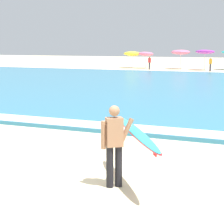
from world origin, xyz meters
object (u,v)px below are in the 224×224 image
at_px(surfer_with_board, 125,138).
at_px(beachgoer_near_row_left, 210,64).
at_px(beach_umbrella_2, 181,52).
at_px(beach_umbrella_0, 132,54).
at_px(beachgoer_near_row_mid, 149,62).
at_px(beach_umbrella_1, 146,54).
at_px(beach_umbrella_3, 205,52).

bearing_deg(surfer_with_board, beachgoer_near_row_left, 93.22).
distance_m(beach_umbrella_2, beachgoer_near_row_left, 4.76).
bearing_deg(beach_umbrella_0, beachgoer_near_row_mid, -37.71).
bearing_deg(beach_umbrella_1, beachgoer_near_row_left, -17.13).
xyz_separation_m(beach_umbrella_2, beachgoer_near_row_mid, (-3.24, -2.25, -1.18)).
height_order(beach_umbrella_1, beachgoer_near_row_left, beach_umbrella_1).
relative_size(surfer_with_board, beach_umbrella_1, 1.13).
relative_size(beach_umbrella_0, beachgoer_near_row_mid, 1.37).
bearing_deg(beach_umbrella_2, beach_umbrella_1, -178.86).
relative_size(surfer_with_board, beach_umbrella_0, 1.09).
bearing_deg(beach_umbrella_0, beach_umbrella_2, 0.35).
bearing_deg(beach_umbrella_1, surfer_with_board, -75.00).
distance_m(surfer_with_board, beachgoer_near_row_left, 35.23).
bearing_deg(beach_umbrella_1, beach_umbrella_0, 178.45).
distance_m(beach_umbrella_3, beachgoer_near_row_mid, 6.48).
distance_m(beach_umbrella_1, beachgoer_near_row_left, 8.55).
distance_m(surfer_with_board, beach_umbrella_0, 39.56).
bearing_deg(beach_umbrella_2, beach_umbrella_3, -18.26).
bearing_deg(surfer_with_board, beach_umbrella_0, 107.50).
height_order(beach_umbrella_0, beach_umbrella_3, beach_umbrella_3).
distance_m(beach_umbrella_3, beachgoer_near_row_left, 2.20).
bearing_deg(beach_umbrella_3, beachgoer_near_row_mid, -168.50).
bearing_deg(surfer_with_board, beach_umbrella_2, 98.72).
xyz_separation_m(beach_umbrella_3, beachgoer_near_row_left, (0.83, -1.60, -1.26)).
relative_size(beach_umbrella_0, beachgoer_near_row_left, 1.37).
relative_size(beach_umbrella_3, beachgoer_near_row_mid, 1.54).
relative_size(beach_umbrella_1, beachgoer_near_row_mid, 1.33).
height_order(beachgoer_near_row_left, beachgoer_near_row_mid, same).
xyz_separation_m(surfer_with_board, beach_umbrella_2, (-5.79, 37.76, 1.00)).
xyz_separation_m(beach_umbrella_3, beachgoer_near_row_mid, (-6.22, -1.27, -1.26)).
xyz_separation_m(surfer_with_board, beachgoer_near_row_left, (-1.98, 35.17, -0.19)).
height_order(beach_umbrella_0, beach_umbrella_2, beach_umbrella_2).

